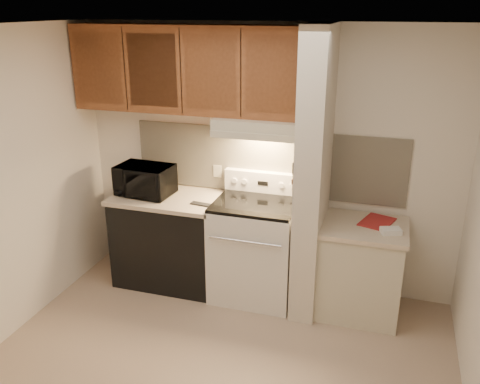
% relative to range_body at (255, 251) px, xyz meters
% --- Properties ---
extents(floor, '(3.60, 3.60, 0.00)m').
position_rel_range_body_xyz_m(floor, '(0.00, -1.16, -0.46)').
color(floor, tan).
rests_on(floor, ground).
extents(ceiling, '(3.60, 3.60, 0.00)m').
position_rel_range_body_xyz_m(ceiling, '(0.00, -1.16, 2.04)').
color(ceiling, white).
rests_on(ceiling, wall_back).
extents(wall_back, '(3.60, 2.50, 0.02)m').
position_rel_range_body_xyz_m(wall_back, '(0.00, 0.34, 0.79)').
color(wall_back, white).
rests_on(wall_back, floor).
extents(backsplash, '(2.60, 0.02, 0.63)m').
position_rel_range_body_xyz_m(backsplash, '(0.00, 0.33, 0.78)').
color(backsplash, beige).
rests_on(backsplash, wall_back).
extents(range_body, '(0.76, 0.65, 0.92)m').
position_rel_range_body_xyz_m(range_body, '(0.00, 0.00, 0.00)').
color(range_body, silver).
rests_on(range_body, floor).
extents(oven_window, '(0.50, 0.01, 0.30)m').
position_rel_range_body_xyz_m(oven_window, '(0.00, -0.32, 0.04)').
color(oven_window, black).
rests_on(oven_window, range_body).
extents(oven_handle, '(0.65, 0.02, 0.02)m').
position_rel_range_body_xyz_m(oven_handle, '(0.00, -0.35, 0.26)').
color(oven_handle, silver).
rests_on(oven_handle, range_body).
extents(cooktop, '(0.74, 0.64, 0.03)m').
position_rel_range_body_xyz_m(cooktop, '(0.00, 0.00, 0.48)').
color(cooktop, black).
rests_on(cooktop, range_body).
extents(range_backguard, '(0.76, 0.08, 0.20)m').
position_rel_range_body_xyz_m(range_backguard, '(0.00, 0.28, 0.59)').
color(range_backguard, silver).
rests_on(range_backguard, range_body).
extents(range_display, '(0.10, 0.01, 0.04)m').
position_rel_range_body_xyz_m(range_display, '(0.00, 0.24, 0.59)').
color(range_display, black).
rests_on(range_display, range_backguard).
extents(range_knob_left_outer, '(0.05, 0.02, 0.05)m').
position_rel_range_body_xyz_m(range_knob_left_outer, '(-0.28, 0.24, 0.59)').
color(range_knob_left_outer, silver).
rests_on(range_knob_left_outer, range_backguard).
extents(range_knob_left_inner, '(0.05, 0.02, 0.05)m').
position_rel_range_body_xyz_m(range_knob_left_inner, '(-0.18, 0.24, 0.59)').
color(range_knob_left_inner, silver).
rests_on(range_knob_left_inner, range_backguard).
extents(range_knob_right_inner, '(0.05, 0.02, 0.05)m').
position_rel_range_body_xyz_m(range_knob_right_inner, '(0.18, 0.24, 0.59)').
color(range_knob_right_inner, silver).
rests_on(range_knob_right_inner, range_backguard).
extents(range_knob_right_outer, '(0.05, 0.02, 0.05)m').
position_rel_range_body_xyz_m(range_knob_right_outer, '(0.28, 0.24, 0.59)').
color(range_knob_right_outer, silver).
rests_on(range_knob_right_outer, range_backguard).
extents(dishwasher_front, '(1.00, 0.63, 0.87)m').
position_rel_range_body_xyz_m(dishwasher_front, '(-0.88, 0.01, -0.03)').
color(dishwasher_front, black).
rests_on(dishwasher_front, floor).
extents(left_countertop, '(1.04, 0.67, 0.04)m').
position_rel_range_body_xyz_m(left_countertop, '(-0.88, 0.01, 0.43)').
color(left_countertop, beige).
rests_on(left_countertop, dishwasher_front).
extents(spoon_rest, '(0.21, 0.09, 0.01)m').
position_rel_range_body_xyz_m(spoon_rest, '(-0.49, -0.11, 0.46)').
color(spoon_rest, black).
rests_on(spoon_rest, left_countertop).
extents(teal_jar, '(0.10, 0.10, 0.10)m').
position_rel_range_body_xyz_m(teal_jar, '(-1.23, -0.09, 0.50)').
color(teal_jar, '#2F6C5D').
rests_on(teal_jar, left_countertop).
extents(outlet, '(0.08, 0.01, 0.12)m').
position_rel_range_body_xyz_m(outlet, '(-0.48, 0.32, 0.64)').
color(outlet, beige).
rests_on(outlet, backsplash).
extents(microwave, '(0.54, 0.38, 0.29)m').
position_rel_range_body_xyz_m(microwave, '(-1.10, -0.01, 0.59)').
color(microwave, black).
rests_on(microwave, left_countertop).
extents(partition_pillar, '(0.22, 0.70, 2.50)m').
position_rel_range_body_xyz_m(partition_pillar, '(0.51, -0.01, 0.79)').
color(partition_pillar, beige).
rests_on(partition_pillar, floor).
extents(pillar_trim, '(0.01, 0.70, 0.04)m').
position_rel_range_body_xyz_m(pillar_trim, '(0.39, -0.01, 0.84)').
color(pillar_trim, brown).
rests_on(pillar_trim, partition_pillar).
extents(knife_strip, '(0.02, 0.42, 0.04)m').
position_rel_range_body_xyz_m(knife_strip, '(0.39, -0.06, 0.86)').
color(knife_strip, black).
rests_on(knife_strip, partition_pillar).
extents(knife_blade_a, '(0.01, 0.03, 0.16)m').
position_rel_range_body_xyz_m(knife_blade_a, '(0.38, -0.21, 0.76)').
color(knife_blade_a, silver).
rests_on(knife_blade_a, knife_strip).
extents(knife_handle_a, '(0.02, 0.02, 0.10)m').
position_rel_range_body_xyz_m(knife_handle_a, '(0.38, -0.22, 0.91)').
color(knife_handle_a, black).
rests_on(knife_handle_a, knife_strip).
extents(knife_blade_b, '(0.01, 0.04, 0.18)m').
position_rel_range_body_xyz_m(knife_blade_b, '(0.38, -0.14, 0.75)').
color(knife_blade_b, silver).
rests_on(knife_blade_b, knife_strip).
extents(knife_handle_b, '(0.02, 0.02, 0.10)m').
position_rel_range_body_xyz_m(knife_handle_b, '(0.38, -0.13, 0.91)').
color(knife_handle_b, black).
rests_on(knife_handle_b, knife_strip).
extents(knife_blade_c, '(0.01, 0.04, 0.20)m').
position_rel_range_body_xyz_m(knife_blade_c, '(0.38, -0.07, 0.74)').
color(knife_blade_c, silver).
rests_on(knife_blade_c, knife_strip).
extents(knife_handle_c, '(0.02, 0.02, 0.10)m').
position_rel_range_body_xyz_m(knife_handle_c, '(0.38, -0.07, 0.91)').
color(knife_handle_c, black).
rests_on(knife_handle_c, knife_strip).
extents(knife_blade_d, '(0.01, 0.04, 0.16)m').
position_rel_range_body_xyz_m(knife_blade_d, '(0.38, 0.01, 0.76)').
color(knife_blade_d, silver).
rests_on(knife_blade_d, knife_strip).
extents(knife_handle_d, '(0.02, 0.02, 0.10)m').
position_rel_range_body_xyz_m(knife_handle_d, '(0.38, 0.02, 0.91)').
color(knife_handle_d, black).
rests_on(knife_handle_d, knife_strip).
extents(knife_blade_e, '(0.01, 0.04, 0.18)m').
position_rel_range_body_xyz_m(knife_blade_e, '(0.38, 0.11, 0.75)').
color(knife_blade_e, silver).
rests_on(knife_blade_e, knife_strip).
extents(knife_handle_e, '(0.02, 0.02, 0.10)m').
position_rel_range_body_xyz_m(knife_handle_e, '(0.38, 0.10, 0.91)').
color(knife_handle_e, black).
rests_on(knife_handle_e, knife_strip).
extents(oven_mitt, '(0.03, 0.11, 0.25)m').
position_rel_range_body_xyz_m(oven_mitt, '(0.38, 0.17, 0.74)').
color(oven_mitt, gray).
rests_on(oven_mitt, partition_pillar).
extents(right_cab_base, '(0.70, 0.60, 0.81)m').
position_rel_range_body_xyz_m(right_cab_base, '(0.97, -0.01, -0.06)').
color(right_cab_base, beige).
rests_on(right_cab_base, floor).
extents(right_countertop, '(0.74, 0.64, 0.04)m').
position_rel_range_body_xyz_m(right_countertop, '(0.97, -0.01, 0.37)').
color(right_countertop, beige).
rests_on(right_countertop, right_cab_base).
extents(red_folder, '(0.33, 0.39, 0.01)m').
position_rel_range_body_xyz_m(red_folder, '(1.07, 0.09, 0.40)').
color(red_folder, maroon).
rests_on(red_folder, right_countertop).
extents(white_box, '(0.19, 0.16, 0.04)m').
position_rel_range_body_xyz_m(white_box, '(1.19, -0.11, 0.41)').
color(white_box, white).
rests_on(white_box, right_countertop).
extents(range_hood, '(0.78, 0.44, 0.15)m').
position_rel_range_body_xyz_m(range_hood, '(0.00, 0.12, 1.17)').
color(range_hood, beige).
rests_on(range_hood, upper_cabinets).
extents(hood_lip, '(0.78, 0.04, 0.06)m').
position_rel_range_body_xyz_m(hood_lip, '(0.00, -0.08, 1.12)').
color(hood_lip, beige).
rests_on(hood_lip, range_hood).
extents(upper_cabinets, '(2.18, 0.33, 0.77)m').
position_rel_range_body_xyz_m(upper_cabinets, '(-0.69, 0.17, 1.62)').
color(upper_cabinets, brown).
rests_on(upper_cabinets, wall_back).
extents(cab_door_a, '(0.46, 0.01, 0.63)m').
position_rel_range_body_xyz_m(cab_door_a, '(-1.51, 0.01, 1.62)').
color(cab_door_a, brown).
rests_on(cab_door_a, upper_cabinets).
extents(cab_gap_a, '(0.01, 0.01, 0.73)m').
position_rel_range_body_xyz_m(cab_gap_a, '(-1.23, 0.01, 1.62)').
color(cab_gap_a, black).
rests_on(cab_gap_a, upper_cabinets).
extents(cab_door_b, '(0.46, 0.01, 0.63)m').
position_rel_range_body_xyz_m(cab_door_b, '(-0.96, 0.01, 1.62)').
color(cab_door_b, brown).
rests_on(cab_door_b, upper_cabinets).
extents(cab_gap_b, '(0.01, 0.01, 0.73)m').
position_rel_range_body_xyz_m(cab_gap_b, '(-0.69, 0.01, 1.62)').
color(cab_gap_b, black).
rests_on(cab_gap_b, upper_cabinets).
extents(cab_door_c, '(0.46, 0.01, 0.63)m').
position_rel_range_body_xyz_m(cab_door_c, '(-0.42, 0.01, 1.62)').
color(cab_door_c, brown).
rests_on(cab_door_c, upper_cabinets).
extents(cab_gap_c, '(0.01, 0.01, 0.73)m').
position_rel_range_body_xyz_m(cab_gap_c, '(-0.14, 0.01, 1.62)').
color(cab_gap_c, black).
rests_on(cab_gap_c, upper_cabinets).
extents(cab_door_d, '(0.46, 0.01, 0.63)m').
position_rel_range_body_xyz_m(cab_door_d, '(0.13, 0.01, 1.62)').
color(cab_door_d, brown).
rests_on(cab_door_d, upper_cabinets).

